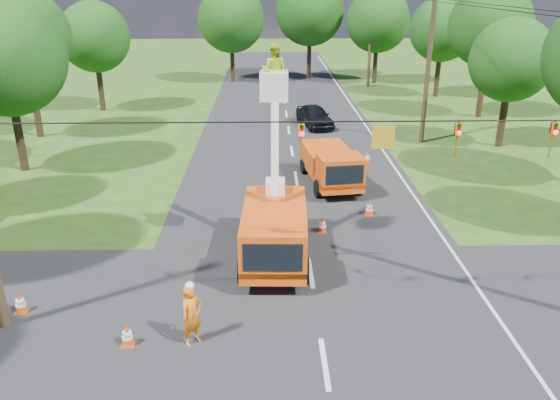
{
  "coord_description": "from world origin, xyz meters",
  "views": [
    {
      "loc": [
        -1.52,
        -12.11,
        9.78
      ],
      "look_at": [
        -1.08,
        5.65,
        2.6
      ],
      "focal_mm": 35.0,
      "sensor_mm": 36.0,
      "label": 1
    }
  ],
  "objects_px": {
    "tree_far_b": "(310,11)",
    "tree_far_c": "(378,21)",
    "traffic_cone_3": "(370,208)",
    "traffic_cone_4": "(127,335)",
    "distant_car": "(315,116)",
    "tree_right_d": "(490,26)",
    "bucket_truck": "(274,218)",
    "traffic_cone_5": "(20,303)",
    "second_truck": "(331,165)",
    "traffic_cone_2": "(322,225)",
    "tree_left_d": "(5,57)",
    "pole_right_far": "(371,33)",
    "tree_left_e": "(24,36)",
    "tree_far_a": "(231,19)",
    "tree_right_c": "(512,60)",
    "traffic_cone_7": "(367,158)",
    "pole_right_mid": "(429,62)",
    "tree_left_f": "(94,37)",
    "ground_worker": "(192,315)",
    "tree_right_e": "(442,29)"
  },
  "relations": [
    {
      "from": "tree_right_d",
      "to": "tree_far_b",
      "type": "height_order",
      "value": "tree_far_b"
    },
    {
      "from": "distant_car",
      "to": "pole_right_mid",
      "type": "distance_m",
      "value": 8.94
    },
    {
      "from": "tree_right_c",
      "to": "tree_far_c",
      "type": "relative_size",
      "value": 0.85
    },
    {
      "from": "ground_worker",
      "to": "tree_right_d",
      "type": "xyz_separation_m",
      "value": [
        18.5,
        27.93,
        5.74
      ]
    },
    {
      "from": "distant_car",
      "to": "tree_right_e",
      "type": "distance_m",
      "value": 16.86
    },
    {
      "from": "tree_right_d",
      "to": "tree_right_e",
      "type": "height_order",
      "value": "tree_right_d"
    },
    {
      "from": "tree_far_a",
      "to": "tree_right_c",
      "type": "bearing_deg",
      "value": -52.83
    },
    {
      "from": "pole_right_far",
      "to": "tree_left_e",
      "type": "distance_m",
      "value": 31.08
    },
    {
      "from": "traffic_cone_3",
      "to": "traffic_cone_4",
      "type": "distance_m",
      "value": 12.56
    },
    {
      "from": "tree_left_d",
      "to": "tree_far_b",
      "type": "xyz_separation_m",
      "value": [
        18.0,
        30.0,
        0.68
      ]
    },
    {
      "from": "distant_car",
      "to": "tree_right_d",
      "type": "height_order",
      "value": "tree_right_d"
    },
    {
      "from": "traffic_cone_5",
      "to": "pole_right_mid",
      "type": "height_order",
      "value": "pole_right_mid"
    },
    {
      "from": "traffic_cone_4",
      "to": "tree_far_c",
      "type": "bearing_deg",
      "value": 70.7
    },
    {
      "from": "traffic_cone_7",
      "to": "tree_far_c",
      "type": "relative_size",
      "value": 0.08
    },
    {
      "from": "ground_worker",
      "to": "second_truck",
      "type": "bearing_deg",
      "value": 21.04
    },
    {
      "from": "traffic_cone_4",
      "to": "tree_far_a",
      "type": "relative_size",
      "value": 0.07
    },
    {
      "from": "tree_right_c",
      "to": "traffic_cone_7",
      "type": "bearing_deg",
      "value": -158.82
    },
    {
      "from": "bucket_truck",
      "to": "traffic_cone_5",
      "type": "distance_m",
      "value": 8.85
    },
    {
      "from": "tree_left_e",
      "to": "tree_right_d",
      "type": "height_order",
      "value": "tree_right_d"
    },
    {
      "from": "traffic_cone_5",
      "to": "tree_right_d",
      "type": "xyz_separation_m",
      "value": [
        24.13,
        26.24,
        6.32
      ]
    },
    {
      "from": "traffic_cone_5",
      "to": "tree_far_c",
      "type": "xyz_separation_m",
      "value": [
        18.83,
        41.24,
        5.7
      ]
    },
    {
      "from": "second_truck",
      "to": "traffic_cone_2",
      "type": "distance_m",
      "value": 5.79
    },
    {
      "from": "bucket_truck",
      "to": "traffic_cone_2",
      "type": "relative_size",
      "value": 11.04
    },
    {
      "from": "pole_right_far",
      "to": "tree_right_d",
      "type": "distance_m",
      "value": 14.53
    },
    {
      "from": "bucket_truck",
      "to": "tree_right_d",
      "type": "bearing_deg",
      "value": 56.79
    },
    {
      "from": "traffic_cone_4",
      "to": "traffic_cone_5",
      "type": "bearing_deg",
      "value": 154.65
    },
    {
      "from": "second_truck",
      "to": "tree_far_a",
      "type": "distance_m",
      "value": 32.05
    },
    {
      "from": "distant_car",
      "to": "tree_left_d",
      "type": "relative_size",
      "value": 0.48
    },
    {
      "from": "tree_far_b",
      "to": "tree_far_c",
      "type": "xyz_separation_m",
      "value": [
        6.5,
        -3.0,
        -0.75
      ]
    },
    {
      "from": "bucket_truck",
      "to": "traffic_cone_4",
      "type": "relative_size",
      "value": 11.04
    },
    {
      "from": "second_truck",
      "to": "traffic_cone_5",
      "type": "relative_size",
      "value": 8.25
    },
    {
      "from": "tree_right_e",
      "to": "tree_far_c",
      "type": "height_order",
      "value": "tree_far_c"
    },
    {
      "from": "traffic_cone_5",
      "to": "tree_right_c",
      "type": "relative_size",
      "value": 0.09
    },
    {
      "from": "distant_car",
      "to": "traffic_cone_4",
      "type": "distance_m",
      "value": 26.28
    },
    {
      "from": "traffic_cone_4",
      "to": "traffic_cone_3",
      "type": "bearing_deg",
      "value": 46.88
    },
    {
      "from": "second_truck",
      "to": "tree_left_f",
      "type": "xyz_separation_m",
      "value": [
        -16.51,
        17.93,
        4.59
      ]
    },
    {
      "from": "tree_left_d",
      "to": "tree_right_c",
      "type": "relative_size",
      "value": 1.18
    },
    {
      "from": "traffic_cone_2",
      "to": "traffic_cone_3",
      "type": "relative_size",
      "value": 1.0
    },
    {
      "from": "traffic_cone_2",
      "to": "pole_right_mid",
      "type": "bearing_deg",
      "value": 60.27
    },
    {
      "from": "second_truck",
      "to": "tree_far_b",
      "type": "relative_size",
      "value": 0.57
    },
    {
      "from": "bucket_truck",
      "to": "traffic_cone_3",
      "type": "height_order",
      "value": "bucket_truck"
    },
    {
      "from": "ground_worker",
      "to": "tree_far_b",
      "type": "height_order",
      "value": "tree_far_b"
    },
    {
      "from": "traffic_cone_5",
      "to": "traffic_cone_4",
      "type": "bearing_deg",
      "value": -25.35
    },
    {
      "from": "tree_left_e",
      "to": "tree_far_b",
      "type": "height_order",
      "value": "tree_far_b"
    },
    {
      "from": "bucket_truck",
      "to": "tree_left_d",
      "type": "xyz_separation_m",
      "value": [
        -13.72,
        10.81,
        4.46
      ]
    },
    {
      "from": "pole_right_mid",
      "to": "tree_left_f",
      "type": "relative_size",
      "value": 1.19
    },
    {
      "from": "traffic_cone_3",
      "to": "tree_left_e",
      "type": "xyz_separation_m",
      "value": [
        -19.82,
        13.85,
        6.13
      ]
    },
    {
      "from": "tree_right_d",
      "to": "tree_far_a",
      "type": "xyz_separation_m",
      "value": [
        -19.8,
        16.0,
        -0.49
      ]
    },
    {
      "from": "pole_right_mid",
      "to": "tree_left_f",
      "type": "bearing_deg",
      "value": 156.77
    },
    {
      "from": "ground_worker",
      "to": "traffic_cone_4",
      "type": "distance_m",
      "value": 1.96
    }
  ]
}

